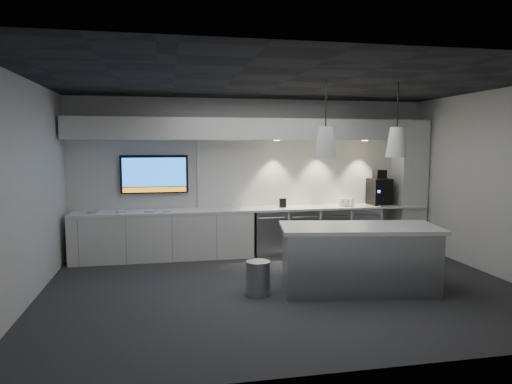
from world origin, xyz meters
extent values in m
plane|color=#2C2D2F|center=(0.00, 0.00, 0.00)|extent=(7.00, 7.00, 0.00)
plane|color=black|center=(0.00, 0.00, 3.00)|extent=(7.00, 7.00, 0.00)
plane|color=silver|center=(0.00, 2.50, 1.50)|extent=(7.00, 0.00, 7.00)
plane|color=silver|center=(0.00, -2.50, 1.50)|extent=(7.00, 0.00, 7.00)
plane|color=silver|center=(-3.50, 0.00, 1.50)|extent=(0.00, 7.00, 7.00)
plane|color=silver|center=(3.50, 0.00, 1.50)|extent=(0.00, 7.00, 7.00)
cube|color=white|center=(0.00, 2.17, 0.88)|extent=(6.80, 0.65, 0.04)
cube|color=white|center=(-1.75, 2.17, 0.43)|extent=(3.30, 0.63, 0.86)
cube|color=#94979C|center=(0.25, 2.17, 0.42)|extent=(0.60, 0.61, 0.85)
cube|color=#94979C|center=(0.88, 2.17, 0.42)|extent=(0.60, 0.61, 0.85)
cube|color=#94979C|center=(1.51, 2.17, 0.42)|extent=(0.60, 0.61, 0.85)
cube|color=#94979C|center=(2.14, 2.17, 0.42)|extent=(0.60, 0.61, 0.85)
cube|color=white|center=(1.20, 2.48, 1.55)|extent=(4.60, 0.03, 1.30)
cube|color=white|center=(0.00, 2.20, 2.40)|extent=(6.90, 0.60, 0.40)
cube|color=white|center=(3.20, 2.20, 1.30)|extent=(0.55, 0.55, 2.60)
cube|color=black|center=(-1.90, 2.45, 1.56)|extent=(1.25, 0.06, 0.72)
cube|color=blue|center=(-1.90, 2.42, 1.60)|extent=(1.17, 0.00, 0.54)
cube|color=orange|center=(-1.90, 2.42, 1.27)|extent=(1.17, 0.00, 0.09)
cube|color=#94979C|center=(1.03, -0.27, 0.45)|extent=(2.26, 1.20, 0.90)
cube|color=white|center=(1.03, -0.27, 0.93)|extent=(2.38, 1.32, 0.05)
cylinder|color=#94979C|center=(-0.44, -0.17, 0.24)|extent=(0.45, 0.45, 0.48)
cube|color=black|center=(2.55, 2.20, 1.17)|extent=(0.40, 0.45, 0.53)
cube|color=black|center=(2.55, 2.20, 1.52)|extent=(0.22, 0.22, 0.17)
cube|color=#94979C|center=(2.55, 1.97, 0.92)|extent=(0.30, 0.21, 0.03)
cube|color=black|center=(0.52, 2.15, 0.99)|extent=(0.14, 0.03, 0.18)
cube|color=white|center=(-0.40, 2.12, 0.97)|extent=(0.18, 0.08, 0.14)
cube|color=#B1B1B1|center=(-2.97, 2.14, 0.91)|extent=(0.19, 0.19, 0.02)
cube|color=#B1B1B1|center=(-2.49, 2.12, 0.91)|extent=(0.20, 0.20, 0.02)
cube|color=#B1B1B1|center=(-1.98, 2.08, 0.91)|extent=(0.20, 0.20, 0.02)
cube|color=#B1B1B1|center=(-1.68, 2.09, 0.91)|extent=(0.17, 0.17, 0.02)
cone|color=white|center=(0.50, -0.27, 2.15)|extent=(0.30, 0.30, 0.43)
cylinder|color=black|center=(0.50, -0.27, 2.71)|extent=(0.02, 0.02, 0.70)
cone|color=white|center=(1.57, -0.27, 2.15)|extent=(0.30, 0.30, 0.43)
cylinder|color=black|center=(1.57, -0.27, 2.71)|extent=(0.02, 0.02, 0.70)
camera|label=1|loc=(-1.69, -6.33, 2.12)|focal=32.00mm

